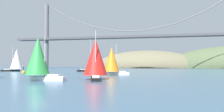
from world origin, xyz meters
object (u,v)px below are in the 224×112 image
object	(u,v)px
sailboat_orange_sail	(112,60)
channel_buoy	(23,72)
sailboat_crimson_sail	(95,57)
sailboat_white_mainsail	(16,60)
sailboat_red_spinnaker	(95,58)
sailboat_green_sail	(38,57)

from	to	relation	value
sailboat_orange_sail	channel_buoy	size ratio (longest dim) A/B	3.13
sailboat_orange_sail	channel_buoy	xyz separation A→B (m)	(-29.04, 2.93, -3.64)
sailboat_orange_sail	sailboat_crimson_sail	size ratio (longest dim) A/B	0.66
sailboat_white_mainsail	sailboat_red_spinnaker	xyz separation A→B (m)	(42.91, -34.49, -0.27)
sailboat_white_mainsail	sailboat_red_spinnaker	size ratio (longest dim) A/B	1.03
sailboat_red_spinnaker	channel_buoy	world-z (taller)	sailboat_red_spinnaker
sailboat_crimson_sail	sailboat_white_mainsail	size ratio (longest dim) A/B	1.30
sailboat_crimson_sail	sailboat_red_spinnaker	distance (m)	43.23
sailboat_orange_sail	sailboat_red_spinnaker	xyz separation A→B (m)	(0.52, -16.97, 0.24)
sailboat_orange_sail	sailboat_red_spinnaker	world-z (taller)	sailboat_red_spinnaker
sailboat_crimson_sail	sailboat_red_spinnaker	world-z (taller)	sailboat_crimson_sail
sailboat_crimson_sail	sailboat_red_spinnaker	size ratio (longest dim) A/B	1.33
sailboat_white_mainsail	sailboat_red_spinnaker	distance (m)	55.05
sailboat_green_sail	sailboat_crimson_sail	bearing A→B (deg)	94.44
sailboat_white_mainsail	sailboat_crimson_sail	bearing A→B (deg)	12.67
sailboat_orange_sail	sailboat_green_sail	bearing A→B (deg)	-112.38
channel_buoy	sailboat_green_sail	bearing A→B (deg)	-50.82
sailboat_crimson_sail	channel_buoy	world-z (taller)	sailboat_crimson_sail
sailboat_crimson_sail	sailboat_green_sail	xyz separation A→B (m)	(3.57, -45.96, -1.23)
sailboat_red_spinnaker	sailboat_crimson_sail	bearing A→B (deg)	107.56
sailboat_white_mainsail	channel_buoy	world-z (taller)	sailboat_white_mainsail
sailboat_orange_sail	sailboat_white_mainsail	bearing A→B (deg)	157.55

